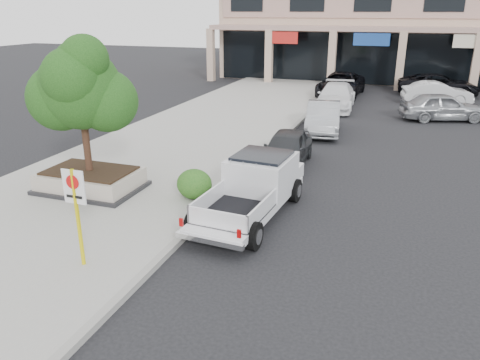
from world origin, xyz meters
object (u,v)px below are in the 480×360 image
object	(u,v)px
planter	(91,180)
curb_car_b	(323,118)
pickup_truck	(249,190)
no_parking_sign	(76,205)
lot_car_a	(443,107)
lot_car_d	(438,85)
curb_car_c	(336,97)
lot_car_b	(437,93)
curb_car_a	(287,148)
planter_tree	(87,88)
curb_car_d	(341,84)

from	to	relation	value
planter	curb_car_b	size ratio (longest dim) A/B	0.72
pickup_truck	no_parking_sign	bearing A→B (deg)	-119.23
pickup_truck	lot_car_a	world-z (taller)	pickup_truck
lot_car_d	curb_car_c	bearing A→B (deg)	139.23
lot_car_b	pickup_truck	bearing A→B (deg)	152.38
curb_car_a	lot_car_d	size ratio (longest dim) A/B	0.73
planter_tree	curb_car_b	size ratio (longest dim) A/B	0.90
planter_tree	pickup_truck	size ratio (longest dim) A/B	0.76
planter	curb_car_b	bearing A→B (deg)	61.79
curb_car_c	no_parking_sign	bearing A→B (deg)	-100.45
curb_car_d	planter_tree	bearing A→B (deg)	-100.55
no_parking_sign	lot_car_d	bearing A→B (deg)	72.52
curb_car_a	curb_car_b	distance (m)	5.59
lot_car_b	lot_car_d	size ratio (longest dim) A/B	0.78
curb_car_a	lot_car_d	distance (m)	19.56
curb_car_c	lot_car_d	size ratio (longest dim) A/B	0.96
pickup_truck	lot_car_a	bearing A→B (deg)	73.48
curb_car_b	lot_car_a	xyz separation A→B (m)	(5.62, 4.76, 0.02)
lot_car_a	lot_car_b	bearing A→B (deg)	-17.29
lot_car_a	lot_car_d	xyz separation A→B (m)	(0.14, 8.22, -0.00)
planter	pickup_truck	bearing A→B (deg)	-0.36
planter_tree	no_parking_sign	bearing A→B (deg)	-58.42
lot_car_b	curb_car_c	bearing A→B (deg)	111.59
planter	lot_car_d	distance (m)	26.20
lot_car_b	curb_car_a	bearing A→B (deg)	147.01
curb_car_b	planter_tree	bearing A→B (deg)	-125.99
curb_car_b	pickup_truck	bearing A→B (deg)	-99.42
curb_car_d	curb_car_a	bearing A→B (deg)	-86.68
lot_car_b	lot_car_d	distance (m)	3.22
curb_car_c	curb_car_d	bearing A→B (deg)	91.39
pickup_truck	curb_car_b	xyz separation A→B (m)	(0.26, 10.63, -0.10)
planter_tree	planter	bearing A→B (deg)	-131.03
curb_car_b	lot_car_b	xyz separation A→B (m)	(5.54, 9.77, -0.04)
planter_tree	no_parking_sign	size ratio (longest dim) A/B	1.74
planter	no_parking_sign	distance (m)	5.04
curb_car_d	lot_car_d	distance (m)	6.81
planter	curb_car_c	size ratio (longest dim) A/B	0.62
curb_car_c	lot_car_b	bearing A→B (deg)	30.30
pickup_truck	curb_car_c	world-z (taller)	pickup_truck
curb_car_d	lot_car_d	world-z (taller)	curb_car_d
curb_car_c	lot_car_a	bearing A→B (deg)	-14.52
curb_car_b	lot_car_d	bearing A→B (deg)	58.08
curb_car_a	lot_car_b	distance (m)	16.47
pickup_truck	curb_car_c	bearing A→B (deg)	94.37
lot_car_a	lot_car_d	bearing A→B (deg)	-19.11
curb_car_b	lot_car_a	distance (m)	7.37
curb_car_c	curb_car_d	xyz separation A→B (m)	(-0.35, 4.61, 0.05)
pickup_truck	curb_car_b	bearing A→B (deg)	92.98
planter	curb_car_b	xyz separation A→B (m)	(5.68, 10.60, 0.25)
curb_car_d	curb_car_c	bearing A→B (deg)	-82.92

